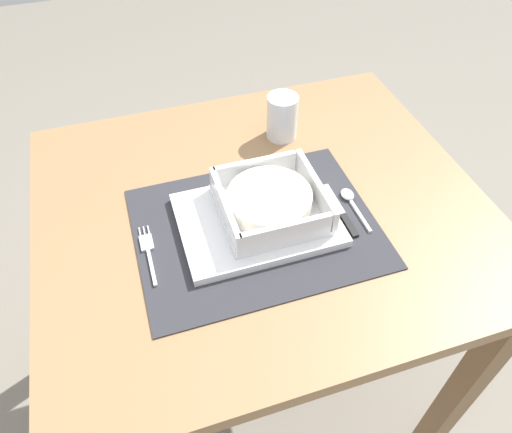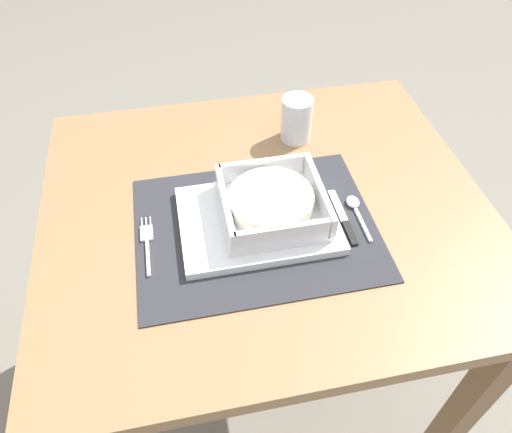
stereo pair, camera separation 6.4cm
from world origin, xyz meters
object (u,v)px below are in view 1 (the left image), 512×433
porridge_bowl (271,202)px  bread_knife (331,214)px  fork (148,250)px  butter_knife (342,213)px  drinking_glass (282,119)px  dining_table (262,244)px  spoon (350,199)px

porridge_bowl → bread_knife: porridge_bowl is taller
fork → butter_knife: size_ratio=0.96×
fork → bread_knife: bread_knife is taller
porridge_bowl → butter_knife: size_ratio=1.28×
drinking_glass → dining_table: bearing=-119.4°
drinking_glass → fork: bearing=-144.1°
dining_table → spoon: bearing=-16.0°
porridge_bowl → bread_knife: bearing=-15.5°
dining_table → fork: bearing=-167.1°
spoon → drinking_glass: bearing=105.6°
spoon → drinking_glass: size_ratio=1.17×
porridge_bowl → butter_knife: porridge_bowl is taller
fork → spoon: bearing=-0.7°
porridge_bowl → drinking_glass: 0.25m
spoon → dining_table: bearing=166.6°
drinking_glass → porridge_bowl: bearing=-114.3°
spoon → bread_knife: 0.05m
spoon → bread_knife: spoon is taller
butter_knife → drinking_glass: 0.26m
dining_table → butter_knife: 0.19m
fork → porridge_bowl: bearing=1.4°
spoon → bread_knife: bearing=-152.1°
spoon → drinking_glass: 0.24m
dining_table → drinking_glass: 0.27m
bread_knife → porridge_bowl: bearing=169.7°
bread_knife → butter_knife: bearing=-6.3°
fork → drinking_glass: drinking_glass is taller
butter_knife → bread_knife: 0.02m
bread_knife → drinking_glass: (-0.00, 0.26, 0.04)m
dining_table → butter_knife: bearing=-29.4°
porridge_bowl → spoon: porridge_bowl is taller
fork → spoon: 0.38m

